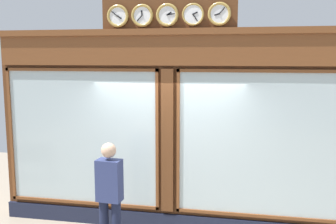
# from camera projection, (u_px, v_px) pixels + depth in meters

# --- Properties ---
(shop_facade) EXTENTS (6.06, 0.42, 3.84)m
(shop_facade) POSITION_uv_depth(u_px,v_px,m) (169.00, 130.00, 6.41)
(shop_facade) COLOR #5B3319
(shop_facade) RESTS_ON ground_plane
(pedestrian) EXTENTS (0.38, 0.25, 1.69)m
(pedestrian) POSITION_uv_depth(u_px,v_px,m) (110.00, 193.00, 5.61)
(pedestrian) COLOR #191E38
(pedestrian) RESTS_ON ground_plane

